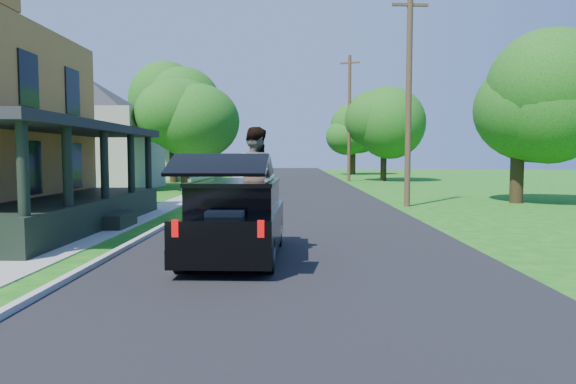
{
  "coord_description": "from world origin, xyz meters",
  "views": [
    {
      "loc": [
        -0.18,
        -9.18,
        2.16
      ],
      "look_at": [
        -0.31,
        3.0,
        1.29
      ],
      "focal_mm": 32.0,
      "sensor_mm": 36.0,
      "label": 1
    }
  ],
  "objects_px": {
    "black_suv": "(235,219)",
    "tree_right_near": "(518,89)",
    "utility_pole_near": "(409,97)",
    "skateboarder": "(254,177)"
  },
  "relations": [
    {
      "from": "black_suv",
      "to": "tree_right_near",
      "type": "relative_size",
      "value": 0.57
    },
    {
      "from": "tree_right_near",
      "to": "utility_pole_near",
      "type": "bearing_deg",
      "value": -162.1
    },
    {
      "from": "black_suv",
      "to": "utility_pole_near",
      "type": "relative_size",
      "value": 0.53
    },
    {
      "from": "skateboarder",
      "to": "utility_pole_near",
      "type": "xyz_separation_m",
      "value": [
        5.65,
        11.1,
        2.89
      ]
    },
    {
      "from": "black_suv",
      "to": "utility_pole_near",
      "type": "bearing_deg",
      "value": 62.79
    },
    {
      "from": "black_suv",
      "to": "utility_pole_near",
      "type": "distance_m",
      "value": 13.19
    },
    {
      "from": "black_suv",
      "to": "utility_pole_near",
      "type": "xyz_separation_m",
      "value": [
        6.05,
        11.1,
        3.78
      ]
    },
    {
      "from": "utility_pole_near",
      "to": "tree_right_near",
      "type": "bearing_deg",
      "value": 13.09
    },
    {
      "from": "tree_right_near",
      "to": "utility_pole_near",
      "type": "relative_size",
      "value": 0.92
    },
    {
      "from": "black_suv",
      "to": "tree_right_near",
      "type": "distance_m",
      "value": 17.66
    }
  ]
}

